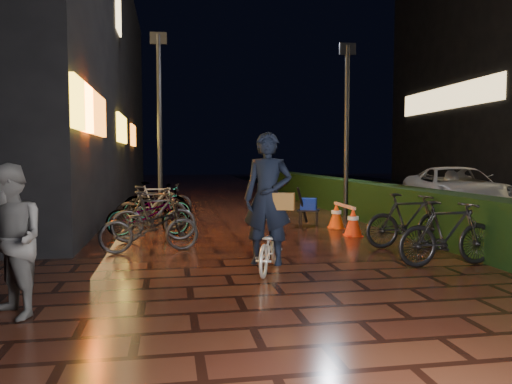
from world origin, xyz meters
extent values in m
plane|color=#381911|center=(0.00, 0.00, 0.00)|extent=(80.00, 80.00, 0.00)
cube|color=black|center=(3.30, 8.00, 0.50)|extent=(0.70, 20.00, 1.00)
imported|color=#5B5B5D|center=(-3.54, -2.61, 0.81)|extent=(0.98, 0.99, 1.62)
imported|color=#9F9FA3|center=(6.57, 5.68, 0.69)|extent=(3.44, 5.36, 1.38)
cube|color=yellow|center=(-3.45, 1.50, 2.60)|extent=(0.08, 2.00, 0.90)
cube|color=orange|center=(-3.45, 3.00, 2.60)|extent=(0.08, 3.00, 0.90)
cube|color=yellow|center=(-3.45, 9.00, 2.60)|extent=(0.08, 2.80, 0.90)
cube|color=orange|center=(-3.45, 14.00, 2.60)|extent=(0.08, 2.20, 0.90)
cube|color=#FFD88C|center=(-3.45, 8.50, 6.20)|extent=(0.06, 1.20, 1.20)
cube|color=#FFD88C|center=(13.45, 18.00, 5.00)|extent=(0.06, 10.00, 1.30)
cylinder|color=black|center=(2.91, 5.14, 2.35)|extent=(0.13, 0.13, 4.71)
cube|color=black|center=(2.91, 5.14, 4.62)|extent=(0.46, 0.09, 0.32)
cylinder|color=black|center=(-2.22, 8.42, 2.78)|extent=(0.16, 0.16, 5.56)
cube|color=black|center=(-2.22, 8.42, 5.46)|extent=(0.54, 0.12, 0.37)
imported|color=silver|center=(-0.48, -0.96, 0.37)|extent=(0.98, 1.50, 0.74)
imported|color=black|center=(-0.52, -1.06, 1.08)|extent=(0.81, 0.68, 1.90)
cube|color=brown|center=(-0.32, -1.16, 1.05)|extent=(0.36, 0.25, 0.24)
cone|color=#FF340D|center=(1.92, 1.96, 0.31)|extent=(0.39, 0.39, 0.63)
cone|color=#FF4C0D|center=(1.95, 3.12, 0.31)|extent=(0.39, 0.39, 0.63)
cube|color=#FC260D|center=(1.92, 1.96, 0.01)|extent=(0.35, 0.35, 0.03)
cube|color=red|center=(1.95, 3.12, 0.01)|extent=(0.35, 0.35, 0.03)
cube|color=#EB410D|center=(1.93, 2.54, 0.59)|extent=(0.09, 1.34, 0.06)
cube|color=black|center=(1.43, 3.70, 0.37)|extent=(0.63, 0.58, 0.04)
cylinder|color=black|center=(1.18, 3.62, 0.18)|extent=(0.04, 0.04, 0.35)
cylinder|color=black|center=(1.56, 3.47, 0.18)|extent=(0.04, 0.04, 0.35)
cylinder|color=black|center=(1.31, 3.93, 0.18)|extent=(0.04, 0.04, 0.35)
cylinder|color=black|center=(1.69, 3.77, 0.18)|extent=(0.04, 0.04, 0.35)
cube|color=#0D25AC|center=(1.43, 3.70, 0.53)|extent=(0.47, 0.44, 0.28)
cylinder|color=black|center=(1.25, 3.62, 0.51)|extent=(0.36, 0.28, 0.90)
imported|color=black|center=(-2.24, 4.56, 0.46)|extent=(1.80, 0.82, 0.91)
imported|color=black|center=(-2.17, 6.46, 0.46)|extent=(1.80, 0.83, 0.91)
imported|color=black|center=(-2.27, 0.85, 0.46)|extent=(1.81, 0.87, 0.91)
imported|color=black|center=(-2.37, 2.67, 0.46)|extent=(1.75, 0.64, 0.91)
imported|color=black|center=(-2.34, 3.62, 0.51)|extent=(1.73, 0.69, 1.01)
imported|color=black|center=(-2.23, 1.94, 0.51)|extent=(1.72, 0.64, 1.01)
imported|color=black|center=(-2.30, 5.51, 0.51)|extent=(1.70, 0.55, 1.01)
imported|color=black|center=(2.43, 0.49, 0.51)|extent=(1.71, 0.55, 1.01)
imported|color=black|center=(2.30, -1.08, 0.51)|extent=(1.72, 0.60, 1.01)
camera|label=1|loc=(-1.89, -8.05, 1.67)|focal=35.00mm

